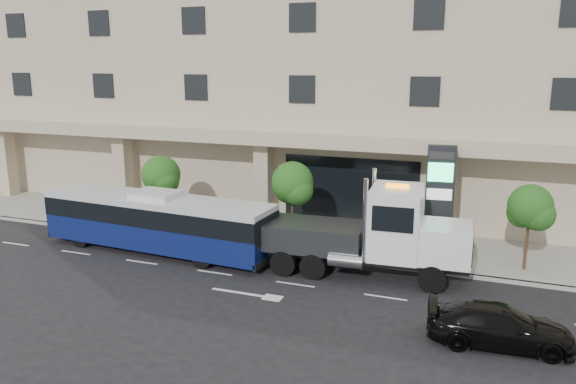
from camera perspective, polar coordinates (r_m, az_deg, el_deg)
name	(u,v)px	position (r m, az deg, el deg)	size (l,w,h in m)	color
ground	(306,273)	(26.39, 1.86, -8.19)	(120.00, 120.00, 0.00)	black
sidewalk	(335,240)	(30.87, 4.84, -4.86)	(120.00, 6.00, 0.15)	gray
curb	(319,257)	(28.14, 3.17, -6.65)	(120.00, 0.30, 0.15)	gray
convention_center	(380,55)	(39.51, 9.34, 13.54)	(60.00, 17.60, 20.00)	tan
tree_left	(161,177)	(32.88, -12.73, 1.45)	(2.27, 2.20, 4.22)	#422B19
tree_mid	(293,186)	(29.31, 0.49, 0.66)	(2.28, 2.20, 4.38)	#422B19
tree_right	(531,209)	(27.75, 23.43, -1.64)	(2.10, 2.00, 4.04)	#422B19
city_bus	(157,221)	(29.48, -13.15, -2.89)	(12.76, 3.47, 3.20)	black
tow_truck	(374,235)	(25.63, 8.76, -4.33)	(10.53, 3.10, 4.78)	#2D3033
black_sedan	(500,326)	(21.16, 20.74, -12.61)	(2.00, 4.91, 1.42)	black
signage_pylon	(439,200)	(28.64, 15.11, -0.75)	(1.42, 0.67, 5.49)	black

